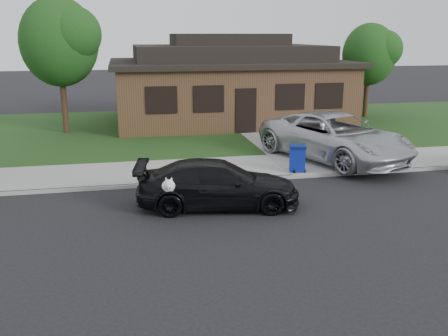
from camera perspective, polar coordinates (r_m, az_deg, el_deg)
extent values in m
plane|color=black|center=(13.03, -2.96, -6.35)|extent=(120.00, 120.00, 0.00)
cube|color=gray|center=(17.73, -5.42, -0.36)|extent=(60.00, 3.00, 0.12)
cube|color=gray|center=(16.29, -4.83, -1.73)|extent=(60.00, 0.12, 0.12)
cube|color=#193814|center=(25.50, -7.41, 4.33)|extent=(60.00, 13.00, 0.13)
cube|color=gray|center=(23.80, 7.74, 3.57)|extent=(4.50, 13.00, 0.14)
imported|color=black|center=(14.04, -0.72, -1.86)|extent=(4.81, 2.53, 1.33)
ellipsoid|color=white|center=(12.97, -6.37, -2.04)|extent=(0.34, 0.40, 0.30)
sphere|color=white|center=(12.72, -6.28, -1.91)|extent=(0.26, 0.26, 0.26)
cube|color=white|center=(12.61, -6.22, -2.27)|extent=(0.09, 0.12, 0.08)
sphere|color=black|center=(12.56, -6.20, -2.35)|extent=(0.04, 0.04, 0.04)
cone|color=white|center=(12.72, -6.62, -1.28)|extent=(0.11, 0.11, 0.14)
cone|color=white|center=(12.73, -6.03, -1.25)|extent=(0.11, 0.11, 0.14)
imported|color=#B8BAC0|center=(19.26, 12.57, 3.49)|extent=(5.04, 6.89, 1.74)
cube|color=navy|center=(17.47, 8.37, 0.96)|extent=(0.64, 0.64, 0.85)
cube|color=#071651|center=(17.37, 8.43, 2.47)|extent=(0.70, 0.70, 0.09)
cylinder|color=black|center=(17.27, 8.02, -0.43)|extent=(0.08, 0.14, 0.13)
cylinder|color=black|center=(17.39, 9.19, -0.36)|extent=(0.08, 0.14, 0.13)
cube|color=#422B1C|center=(27.79, 0.50, 8.60)|extent=(12.00, 8.00, 3.00)
cube|color=black|center=(27.65, 0.50, 11.95)|extent=(12.60, 8.60, 0.25)
cube|color=black|center=(27.63, 0.51, 13.03)|extent=(10.00, 6.50, 0.80)
cube|color=black|center=(27.61, 0.51, 14.49)|extent=(6.00, 3.50, 0.60)
cube|color=black|center=(23.95, 2.52, 6.58)|extent=(1.00, 0.06, 2.10)
cube|color=black|center=(23.23, -7.17, 7.71)|extent=(1.30, 0.05, 1.10)
cube|color=black|center=(23.50, -1.77, 7.90)|extent=(1.30, 0.05, 1.10)
cube|color=black|center=(24.50, 7.58, 8.07)|extent=(1.30, 0.05, 1.10)
cube|color=black|center=(25.22, 11.93, 8.08)|extent=(1.30, 0.05, 1.10)
cylinder|color=#332114|center=(25.38, -17.76, 6.68)|extent=(0.28, 0.28, 2.48)
ellipsoid|color=#143811|center=(25.15, -18.32, 13.53)|extent=(3.60, 3.60, 4.14)
sphere|color=#26591E|center=(24.54, -16.81, 14.47)|extent=(2.52, 2.52, 2.52)
cylinder|color=#332114|center=(30.09, 15.91, 7.59)|extent=(0.28, 0.28, 2.03)
ellipsoid|color=#143811|center=(29.89, 16.26, 12.37)|extent=(3.00, 3.00, 3.45)
sphere|color=#26591E|center=(29.77, 17.76, 12.82)|extent=(2.10, 2.10, 2.10)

